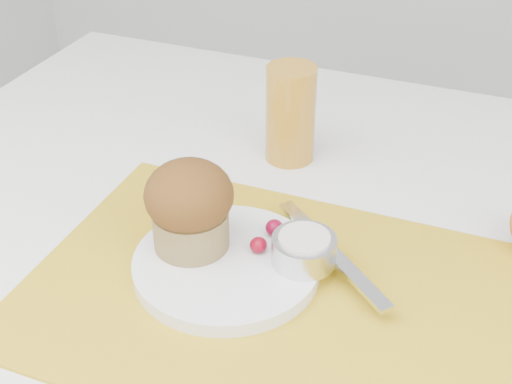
% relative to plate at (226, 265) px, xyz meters
% --- Properties ---
extents(placemat, '(0.47, 0.34, 0.00)m').
position_rel_plate_xyz_m(placemat, '(0.05, -0.02, -0.01)').
color(placemat, gold).
rests_on(placemat, table).
extents(plate, '(0.24, 0.24, 0.02)m').
position_rel_plate_xyz_m(plate, '(0.00, 0.00, 0.00)').
color(plate, white).
rests_on(plate, placemat).
extents(ramekin, '(0.08, 0.08, 0.03)m').
position_rel_plate_xyz_m(ramekin, '(0.07, 0.03, 0.02)').
color(ramekin, silver).
rests_on(ramekin, plate).
extents(cream, '(0.06, 0.06, 0.01)m').
position_rel_plate_xyz_m(cream, '(0.07, 0.03, 0.04)').
color(cream, silver).
rests_on(cream, ramekin).
extents(raspberry_near, '(0.02, 0.02, 0.02)m').
position_rel_plate_xyz_m(raspberry_near, '(0.03, 0.06, 0.02)').
color(raspberry_near, '#550217').
rests_on(raspberry_near, plate).
extents(raspberry_far, '(0.02, 0.02, 0.02)m').
position_rel_plate_xyz_m(raspberry_far, '(0.03, 0.02, 0.02)').
color(raspberry_far, '#600210').
rests_on(raspberry_far, plate).
extents(butter_knife, '(0.15, 0.14, 0.00)m').
position_rel_plate_xyz_m(butter_knife, '(0.09, 0.05, 0.01)').
color(butter_knife, silver).
rests_on(butter_knife, plate).
extents(juice_glass, '(0.07, 0.07, 0.12)m').
position_rel_plate_xyz_m(juice_glass, '(-0.02, 0.24, 0.05)').
color(juice_glass, '#BE8223').
rests_on(juice_glass, table).
extents(muffin, '(0.09, 0.09, 0.10)m').
position_rel_plate_xyz_m(muffin, '(-0.04, 0.01, 0.06)').
color(muffin, olive).
rests_on(muffin, plate).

